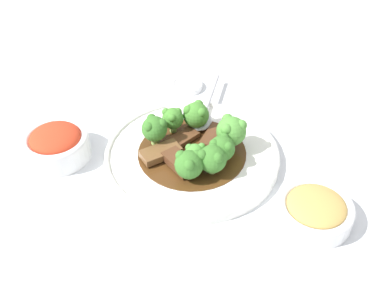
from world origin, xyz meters
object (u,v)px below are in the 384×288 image
at_px(beef_strip_2, 179,162).
at_px(side_bowl_kimchi, 56,144).
at_px(beef_strip_1, 161,152).
at_px(serving_spoon, 203,116).
at_px(broccoli_floret_5, 231,131).
at_px(broccoli_floret_2, 154,128).
at_px(broccoli_floret_7, 210,159).
at_px(broccoli_floret_1, 196,114).
at_px(side_bowl_appetizer, 315,210).
at_px(beef_strip_3, 214,136).
at_px(beef_strip_0, 182,138).
at_px(broccoli_floret_3, 195,153).
at_px(sauce_dish, 187,85).
at_px(broccoli_floret_0, 189,164).
at_px(main_plate, 192,154).
at_px(broccoli_floret_6, 172,118).
at_px(broccoli_floret_4, 222,148).

xyz_separation_m(beef_strip_2, side_bowl_kimchi, (-0.16, 0.16, 0.00)).
bearing_deg(beef_strip_2, side_bowl_kimchi, 135.84).
bearing_deg(beef_strip_1, serving_spoon, 21.78).
bearing_deg(side_bowl_kimchi, broccoli_floret_5, -31.85).
height_order(broccoli_floret_2, broccoli_floret_7, broccoli_floret_2).
distance_m(broccoli_floret_1, side_bowl_appetizer, 0.28).
bearing_deg(broccoli_floret_2, beef_strip_3, -24.91).
distance_m(broccoli_floret_7, serving_spoon, 0.15).
bearing_deg(beef_strip_1, beef_strip_0, 16.67).
distance_m(broccoli_floret_3, serving_spoon, 0.13).
distance_m(broccoli_floret_2, broccoli_floret_7, 0.12).
distance_m(beef_strip_3, serving_spoon, 0.06).
distance_m(beef_strip_3, broccoli_floret_5, 0.05).
xyz_separation_m(beef_strip_1, sauce_dish, (0.17, 0.18, -0.02)).
bearing_deg(broccoli_floret_7, broccoli_floret_0, 163.77).
bearing_deg(side_bowl_kimchi, broccoli_floret_2, -28.04).
xyz_separation_m(broccoli_floret_1, side_bowl_kimchi, (-0.24, 0.08, -0.02)).
xyz_separation_m(side_bowl_appetizer, sauce_dish, (0.03, 0.42, -0.02)).
height_order(main_plate, serving_spoon, serving_spoon).
bearing_deg(broccoli_floret_1, main_plate, -128.83).
height_order(main_plate, broccoli_floret_1, broccoli_floret_1).
distance_m(beef_strip_3, broccoli_floret_7, 0.09).
bearing_deg(broccoli_floret_2, side_bowl_appetizer, -64.89).
height_order(main_plate, beef_strip_0, beef_strip_0).
bearing_deg(beef_strip_1, beef_strip_2, -71.26).
xyz_separation_m(broccoli_floret_6, serving_spoon, (0.07, 0.00, -0.02)).
relative_size(broccoli_floret_7, side_bowl_appetizer, 0.45).
xyz_separation_m(main_plate, broccoli_floret_2, (-0.05, 0.05, 0.04)).
height_order(beef_strip_0, broccoli_floret_0, broccoli_floret_0).
height_order(main_plate, broccoli_floret_4, broccoli_floret_4).
relative_size(main_plate, broccoli_floret_3, 8.11).
height_order(beef_strip_1, broccoli_floret_4, broccoli_floret_4).
bearing_deg(sauce_dish, broccoli_floret_7, -114.23).
bearing_deg(beef_strip_0, side_bowl_kimchi, 153.25).
bearing_deg(broccoli_floret_7, beef_strip_2, 129.94).
xyz_separation_m(broccoli_floret_5, serving_spoon, (0.01, 0.10, -0.03)).
bearing_deg(broccoli_floret_4, beef_strip_2, 154.62).
bearing_deg(side_bowl_appetizer, broccoli_floret_4, 108.53).
bearing_deg(sauce_dish, broccoli_floret_3, -119.01).
bearing_deg(serving_spoon, broccoli_floret_2, -172.58).
bearing_deg(beef_strip_1, sauce_dish, 47.32).
relative_size(broccoli_floret_3, broccoli_floret_6, 0.78).
bearing_deg(broccoli_floret_6, beef_strip_1, -137.71).
height_order(beef_strip_1, broccoli_floret_7, broccoli_floret_7).
bearing_deg(side_bowl_appetizer, beef_strip_3, 97.67).
relative_size(beef_strip_0, broccoli_floret_0, 1.34).
bearing_deg(main_plate, side_bowl_appetizer, -69.43).
height_order(serving_spoon, sauce_dish, serving_spoon).
xyz_separation_m(main_plate, beef_strip_1, (-0.05, 0.02, 0.02)).
bearing_deg(broccoli_floret_5, side_bowl_kimchi, 148.15).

